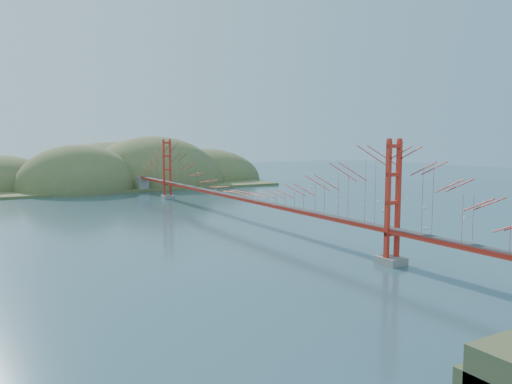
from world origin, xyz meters
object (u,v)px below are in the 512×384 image
sailboat_1 (362,205)px  sailboat_2 (383,210)px  sailboat_0 (376,228)px  bridge (239,172)px

sailboat_1 → sailboat_2: bearing=-101.2°
sailboat_1 → sailboat_0: bearing=-127.7°
bridge → sailboat_0: size_ratio=150.83×
sailboat_2 → sailboat_0: 17.04m
bridge → sailboat_0: 20.82m
bridge → sailboat_1: bridge is taller
sailboat_0 → bridge: bearing=127.2°
bridge → sailboat_2: bridge is taller
sailboat_2 → sailboat_0: bearing=-137.4°
sailboat_2 → sailboat_1: sailboat_2 is taller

